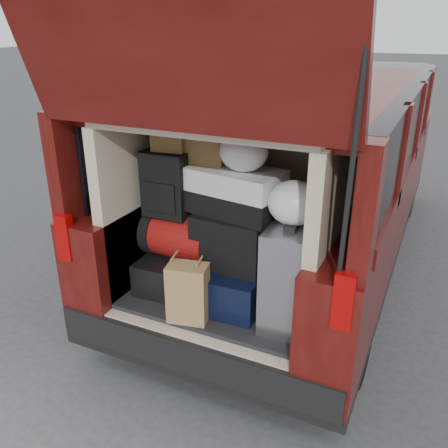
{
  "coord_description": "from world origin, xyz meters",
  "views": [
    {
      "loc": [
        1.17,
        -2.32,
        2.25
      ],
      "look_at": [
        -0.02,
        0.2,
        1.06
      ],
      "focal_mm": 38.0,
      "sensor_mm": 36.0,
      "label": 1
    }
  ],
  "objects": [
    {
      "name": "grocery_sack_upper",
      "position": [
        -0.17,
        0.28,
        1.55
      ],
      "size": [
        0.26,
        0.22,
        0.24
      ],
      "primitive_type": "cube",
      "rotation": [
        0.0,
        0.0,
        0.1
      ],
      "color": "olive",
      "rests_on": "twotone_duffel"
    },
    {
      "name": "kraft_bag",
      "position": [
        -0.09,
        -0.18,
        0.74
      ],
      "size": [
        0.27,
        0.2,
        0.37
      ],
      "primitive_type": "cube",
      "rotation": [
        0.0,
        0.0,
        0.21
      ],
      "color": "#A8824B",
      "rests_on": "load_floor"
    },
    {
      "name": "grocery_sack_lower",
      "position": [
        -0.39,
        0.2,
        1.6
      ],
      "size": [
        0.23,
        0.2,
        0.19
      ],
      "primitive_type": "cube",
      "rotation": [
        0.0,
        0.0,
        0.12
      ],
      "color": "olive",
      "rests_on": "backpack"
    },
    {
      "name": "black_hardshell",
      "position": [
        -0.37,
        0.18,
        0.66
      ],
      "size": [
        0.43,
        0.57,
        0.22
      ],
      "primitive_type": "cube",
      "rotation": [
        0.0,
        0.0,
        0.03
      ],
      "color": "black",
      "rests_on": "load_floor"
    },
    {
      "name": "navy_hardshell",
      "position": [
        0.05,
        0.16,
        0.68
      ],
      "size": [
        0.5,
        0.61,
        0.25
      ],
      "primitive_type": "cube",
      "rotation": [
        0.0,
        0.0,
        0.05
      ],
      "color": "black",
      "rests_on": "load_floor"
    },
    {
      "name": "minivan",
      "position": [
        0.0,
        1.86,
        0.91
      ],
      "size": [
        1.9,
        5.35,
        2.77
      ],
      "color": "black",
      "rests_on": "ground"
    },
    {
      "name": "plastic_bag_right",
      "position": [
        0.46,
        0.09,
        1.32
      ],
      "size": [
        0.32,
        0.31,
        0.26
      ],
      "primitive_type": "ellipsoid",
      "rotation": [
        0.0,
        0.0,
        0.11
      ],
      "color": "white",
      "rests_on": "silver_roller"
    },
    {
      "name": "plastic_bag_center",
      "position": [
        0.11,
        0.2,
        1.54
      ],
      "size": [
        0.33,
        0.31,
        0.23
      ],
      "primitive_type": "ellipsoid",
      "rotation": [
        0.0,
        0.0,
        0.13
      ],
      "color": "white",
      "rests_on": "twotone_duffel"
    },
    {
      "name": "black_soft_case",
      "position": [
        0.06,
        0.15,
        0.97
      ],
      "size": [
        0.48,
        0.31,
        0.34
      ],
      "primitive_type": "cube",
      "rotation": [
        0.0,
        0.0,
        -0.05
      ],
      "color": "black",
      "rests_on": "navy_hardshell"
    },
    {
      "name": "twotone_duffel",
      "position": [
        0.02,
        0.22,
        1.29
      ],
      "size": [
        0.68,
        0.43,
        0.29
      ],
      "primitive_type": "cube",
      "rotation": [
        0.0,
        0.0,
        -0.16
      ],
      "color": "silver",
      "rests_on": "black_soft_case"
    },
    {
      "name": "silver_roller",
      "position": [
        0.48,
        0.06,
        0.87
      ],
      "size": [
        0.28,
        0.43,
        0.64
      ],
      "primitive_type": "cube",
      "rotation": [
        0.0,
        0.0,
        0.03
      ],
      "color": "white",
      "rests_on": "load_floor"
    },
    {
      "name": "load_floor",
      "position": [
        0.0,
        0.28,
        0.28
      ],
      "size": [
        1.24,
        1.05,
        0.55
      ],
      "primitive_type": "cube",
      "color": "black",
      "rests_on": "ground"
    },
    {
      "name": "ground",
      "position": [
        0.0,
        0.0,
        0.0
      ],
      "size": [
        80.0,
        80.0,
        0.0
      ],
      "primitive_type": "plane",
      "color": "#343436",
      "rests_on": "ground"
    },
    {
      "name": "red_duffel",
      "position": [
        -0.33,
        0.17,
        0.93
      ],
      "size": [
        0.48,
        0.33,
        0.3
      ],
      "primitive_type": "cube",
      "rotation": [
        0.0,
        0.0,
        -0.05
      ],
      "color": "#9B0E10",
      "rests_on": "black_hardshell"
    },
    {
      "name": "backpack",
      "position": [
        -0.4,
        0.14,
        1.29
      ],
      "size": [
        0.3,
        0.19,
        0.43
      ],
      "primitive_type": "cube",
      "rotation": [
        0.0,
        0.0,
        0.02
      ],
      "color": "black",
      "rests_on": "red_duffel"
    }
  ]
}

